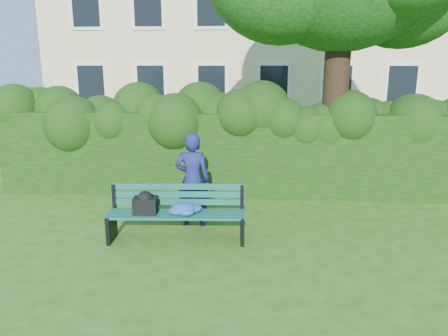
{
  "coord_description": "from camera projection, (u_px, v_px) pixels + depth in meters",
  "views": [
    {
      "loc": [
        0.6,
        -7.17,
        2.88
      ],
      "look_at": [
        0.0,
        0.6,
        0.95
      ],
      "focal_mm": 35.0,
      "sensor_mm": 36.0,
      "label": 1
    }
  ],
  "objects": [
    {
      "name": "man_reading",
      "position": [
        193.0,
        180.0,
        7.65
      ],
      "size": [
        0.63,
        0.42,
        1.68
      ],
      "primitive_type": "imported",
      "rotation": [
        0.0,
        0.0,
        3.11
      ],
      "color": "navy",
      "rests_on": "ground"
    },
    {
      "name": "ground",
      "position": [
        221.0,
        228.0,
        7.68
      ],
      "size": [
        80.0,
        80.0,
        0.0
      ],
      "primitive_type": "plane",
      "color": "#2F5711",
      "rests_on": "ground"
    },
    {
      "name": "park_bench",
      "position": [
        173.0,
        210.0,
        7.1
      ],
      "size": [
        2.27,
        0.69,
        0.89
      ],
      "rotation": [
        0.0,
        0.0,
        0.06
      ],
      "color": "#0F4F40",
      "rests_on": "ground"
    },
    {
      "name": "hedge",
      "position": [
        230.0,
        153.0,
        9.59
      ],
      "size": [
        10.0,
        1.0,
        1.8
      ],
      "color": "black",
      "rests_on": "ground"
    }
  ]
}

